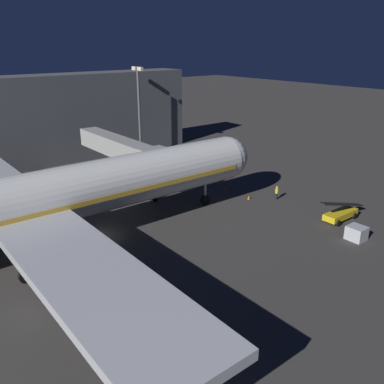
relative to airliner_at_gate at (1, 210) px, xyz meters
The scene contains 9 objects.
ground_plane 10.18m from the airliner_at_gate, 90.00° to the right, with size 320.00×320.00×0.00m, color #383533.
airliner_at_gate is the anchor object (origin of this frame).
jet_bridge 21.99m from the airliner_at_gate, 59.76° to the right, with size 20.43×3.40×6.96m.
apron_floodlight_mast 39.52m from the airliner_at_gate, 49.60° to the right, with size 2.90×0.50×15.23m.
belt_loader 35.27m from the airliner_at_gate, 112.34° to the right, with size 1.96×8.16×3.09m.
baggage_container_near_belt 34.23m from the airliner_at_gate, 120.33° to the right, with size 1.78×1.65×1.44m, color #B7BABF.
ground_crew_marshaller_fwd 32.37m from the airliner_at_gate, 97.93° to the right, with size 0.40×0.40×1.79m.
traffic_cone_nose_port 29.51m from the airliner_at_gate, 94.34° to the right, with size 0.36×0.36×0.55m, color orange.
traffic_cone_nose_starboard 29.51m from the airliner_at_gate, 85.66° to the right, with size 0.36×0.36×0.55m, color orange.
Camera 1 is at (-36.50, 16.34, 19.11)m, focal length 38.56 mm.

